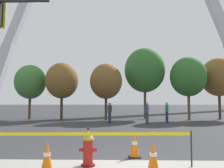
# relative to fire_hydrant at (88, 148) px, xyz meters

# --- Properties ---
(ground_plane) EXTENTS (240.00, 240.00, 0.00)m
(ground_plane) POSITION_rel_fire_hydrant_xyz_m (0.69, 0.27, -0.47)
(ground_plane) COLOR #333335
(fire_hydrant) EXTENTS (0.46, 0.48, 0.99)m
(fire_hydrant) POSITION_rel_fire_hydrant_xyz_m (0.00, 0.00, 0.00)
(fire_hydrant) COLOR #5E0F0D
(fire_hydrant) RESTS_ON ground
(caution_tape_barrier) EXTENTS (5.91, 0.25, 0.92)m
(caution_tape_barrier) POSITION_rel_fire_hydrant_xyz_m (-0.29, -0.10, 0.18)
(caution_tape_barrier) COLOR #232326
(caution_tape_barrier) RESTS_ON ground
(traffic_cone_by_hydrant) EXTENTS (0.36, 0.36, 0.73)m
(traffic_cone_by_hydrant) POSITION_rel_fire_hydrant_xyz_m (1.27, 1.06, -0.11)
(traffic_cone_by_hydrant) COLOR black
(traffic_cone_by_hydrant) RESTS_ON ground
(traffic_cone_mid_sidewalk) EXTENTS (0.36, 0.36, 0.73)m
(traffic_cone_mid_sidewalk) POSITION_rel_fire_hydrant_xyz_m (-0.91, -0.52, -0.11)
(traffic_cone_mid_sidewalk) COLOR black
(traffic_cone_mid_sidewalk) RESTS_ON ground
(traffic_cone_curb_edge) EXTENTS (0.36, 0.36, 0.73)m
(traffic_cone_curb_edge) POSITION_rel_fire_hydrant_xyz_m (1.60, -0.48, -0.11)
(traffic_cone_curb_edge) COLOR black
(traffic_cone_curb_edge) RESTS_ON ground
(monument_arch) EXTENTS (60.61, 2.19, 51.89)m
(monument_arch) POSITION_rel_fire_hydrant_xyz_m (0.69, 47.41, 22.49)
(monument_arch) COLOR silver
(monument_arch) RESTS_ON ground
(tree_far_left) EXTENTS (2.93, 2.93, 5.12)m
(tree_far_left) POSITION_rel_fire_hydrant_xyz_m (-7.55, 16.37, 3.03)
(tree_far_left) COLOR #473323
(tree_far_left) RESTS_ON ground
(tree_left_mid) EXTENTS (2.97, 2.97, 5.20)m
(tree_left_mid) POSITION_rel_fire_hydrant_xyz_m (-4.36, 15.57, 3.09)
(tree_left_mid) COLOR #473323
(tree_left_mid) RESTS_ON ground
(tree_center_left) EXTENTS (2.91, 2.91, 5.10)m
(tree_center_left) POSITION_rel_fire_hydrant_xyz_m (-0.33, 15.60, 3.02)
(tree_center_left) COLOR #473323
(tree_center_left) RESTS_ON ground
(tree_center_right) EXTENTS (3.89, 3.89, 6.81)m
(tree_center_right) POSITION_rel_fire_hydrant_xyz_m (3.34, 17.04, 4.20)
(tree_center_right) COLOR brown
(tree_center_right) RESTS_ON ground
(tree_right_mid) EXTENTS (3.26, 3.26, 5.70)m
(tree_right_mid) POSITION_rel_fire_hydrant_xyz_m (7.11, 15.68, 3.43)
(tree_right_mid) COLOR brown
(tree_right_mid) RESTS_ON ground
(tree_far_right) EXTENTS (3.32, 3.32, 5.81)m
(tree_far_right) POSITION_rel_fire_hydrant_xyz_m (10.29, 16.80, 3.50)
(tree_far_right) COLOR #473323
(tree_far_right) RESTS_ON ground
(pedestrian_walking_left) EXTENTS (0.22, 0.35, 1.59)m
(pedestrian_walking_left) POSITION_rel_fire_hydrant_xyz_m (4.64, 13.19, 0.35)
(pedestrian_walking_left) COLOR #232847
(pedestrian_walking_left) RESTS_ON ground
(pedestrian_standing_center) EXTENTS (0.33, 0.39, 1.59)m
(pedestrian_standing_center) POSITION_rel_fire_hydrant_xyz_m (0.13, 12.19, 0.35)
(pedestrian_standing_center) COLOR #232847
(pedestrian_standing_center) RESTS_ON ground
(pedestrian_walking_right) EXTENTS (0.29, 0.38, 1.59)m
(pedestrian_walking_right) POSITION_rel_fire_hydrant_xyz_m (2.89, 11.70, 0.35)
(pedestrian_walking_right) COLOR #38383D
(pedestrian_walking_right) RESTS_ON ground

